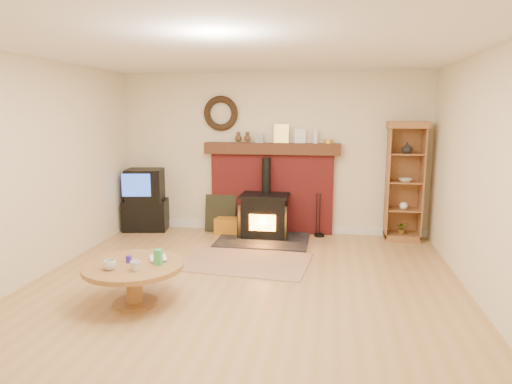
% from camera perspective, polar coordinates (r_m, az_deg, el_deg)
% --- Properties ---
extents(ground, '(5.50, 5.50, 0.00)m').
position_cam_1_polar(ground, '(5.15, -1.99, -12.57)').
color(ground, '#AF8249').
rests_on(ground, ground).
extents(room_shell, '(5.02, 5.52, 2.61)m').
position_cam_1_polar(room_shell, '(4.86, -2.10, 6.93)').
color(room_shell, beige).
rests_on(room_shell, ground).
extents(chimney_breast, '(2.20, 0.22, 1.78)m').
position_cam_1_polar(chimney_breast, '(7.48, 1.99, 0.96)').
color(chimney_breast, maroon).
rests_on(chimney_breast, ground).
extents(wood_stove, '(1.40, 1.00, 1.26)m').
position_cam_1_polar(wood_stove, '(7.19, 1.07, -3.16)').
color(wood_stove, black).
rests_on(wood_stove, ground).
extents(area_rug, '(1.75, 1.29, 0.01)m').
position_cam_1_polar(area_rug, '(6.15, -1.33, -8.70)').
color(area_rug, brown).
rests_on(area_rug, ground).
extents(tv_unit, '(0.78, 0.60, 1.04)m').
position_cam_1_polar(tv_unit, '(7.90, -13.64, -1.09)').
color(tv_unit, black).
rests_on(tv_unit, ground).
extents(curio_cabinet, '(0.59, 0.42, 1.83)m').
position_cam_1_polar(curio_cabinet, '(7.38, 18.04, 1.28)').
color(curio_cabinet, brown).
rests_on(curio_cabinet, ground).
extents(firelog_box, '(0.46, 0.32, 0.27)m').
position_cam_1_polar(firelog_box, '(7.47, -3.39, -4.29)').
color(firelog_box, '#BF9012').
rests_on(firelog_box, ground).
extents(leaning_painting, '(0.52, 0.14, 0.62)m').
position_cam_1_polar(leaning_painting, '(7.61, -4.46, -2.67)').
color(leaning_painting, black).
rests_on(leaning_painting, ground).
extents(fire_tools, '(0.16, 0.16, 0.70)m').
position_cam_1_polar(fire_tools, '(7.40, 7.87, -4.73)').
color(fire_tools, black).
rests_on(fire_tools, ground).
extents(coffee_table, '(1.03, 1.03, 0.60)m').
position_cam_1_polar(coffee_table, '(4.92, -15.04, -9.58)').
color(coffee_table, brown).
rests_on(coffee_table, ground).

